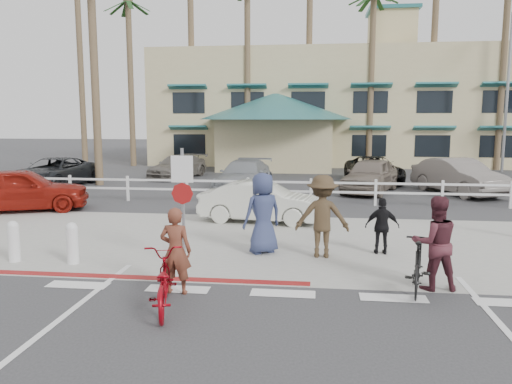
# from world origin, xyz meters

# --- Properties ---
(ground) EXTENTS (140.00, 140.00, 0.00)m
(ground) POSITION_xyz_m (0.00, 0.00, 0.00)
(ground) COLOR #333335
(bike_path) EXTENTS (12.00, 16.00, 0.01)m
(bike_path) POSITION_xyz_m (0.00, -2.00, 0.00)
(bike_path) COLOR #333335
(bike_path) RESTS_ON ground
(sidewalk_plaza) EXTENTS (22.00, 7.00, 0.01)m
(sidewalk_plaza) POSITION_xyz_m (0.00, 4.50, 0.01)
(sidewalk_plaza) COLOR gray
(sidewalk_plaza) RESTS_ON ground
(cross_street) EXTENTS (40.00, 5.00, 0.01)m
(cross_street) POSITION_xyz_m (0.00, 8.50, 0.00)
(cross_street) COLOR #333335
(cross_street) RESTS_ON ground
(parking_lot) EXTENTS (50.00, 16.00, 0.01)m
(parking_lot) POSITION_xyz_m (0.00, 18.00, 0.00)
(parking_lot) COLOR #333335
(parking_lot) RESTS_ON ground
(curb_red) EXTENTS (7.00, 0.25, 0.02)m
(curb_red) POSITION_xyz_m (-3.00, 1.20, 0.01)
(curb_red) COLOR maroon
(curb_red) RESTS_ON ground
(rail_fence) EXTENTS (29.40, 0.16, 1.00)m
(rail_fence) POSITION_xyz_m (0.50, 10.50, 0.50)
(rail_fence) COLOR silver
(rail_fence) RESTS_ON ground
(building) EXTENTS (28.00, 16.00, 11.30)m
(building) POSITION_xyz_m (2.00, 31.00, 5.65)
(building) COLOR #CBBD8B
(building) RESTS_ON ground
(sign_post) EXTENTS (0.50, 0.10, 2.90)m
(sign_post) POSITION_xyz_m (-2.30, 2.20, 1.45)
(sign_post) COLOR gray
(sign_post) RESTS_ON ground
(bollard_0) EXTENTS (0.26, 0.26, 0.95)m
(bollard_0) POSITION_xyz_m (-4.80, 2.00, 0.47)
(bollard_0) COLOR silver
(bollard_0) RESTS_ON ground
(bollard_1) EXTENTS (0.26, 0.26, 0.95)m
(bollard_1) POSITION_xyz_m (-6.20, 2.00, 0.47)
(bollard_1) COLOR silver
(bollard_1) RESTS_ON ground
(streetlight_1) EXTENTS (0.60, 2.00, 9.50)m
(streetlight_1) POSITION_xyz_m (12.00, 24.00, 4.75)
(streetlight_1) COLOR gray
(streetlight_1) RESTS_ON ground
(palm_0) EXTENTS (4.00, 4.00, 15.00)m
(palm_0) POSITION_xyz_m (-16.00, 26.00, 7.50)
(palm_0) COLOR black
(palm_0) RESTS_ON ground
(palm_1) EXTENTS (4.00, 4.00, 13.00)m
(palm_1) POSITION_xyz_m (-12.00, 25.00, 6.50)
(palm_1) COLOR black
(palm_1) RESTS_ON ground
(palm_2) EXTENTS (4.00, 4.00, 16.00)m
(palm_2) POSITION_xyz_m (-8.00, 26.00, 8.00)
(palm_2) COLOR black
(palm_2) RESTS_ON ground
(palm_3) EXTENTS (4.00, 4.00, 14.00)m
(palm_3) POSITION_xyz_m (-4.00, 25.00, 7.00)
(palm_3) COLOR black
(palm_3) RESTS_ON ground
(palm_4) EXTENTS (4.00, 4.00, 15.00)m
(palm_4) POSITION_xyz_m (0.00, 26.00, 7.50)
(palm_4) COLOR black
(palm_4) RESTS_ON ground
(palm_5) EXTENTS (4.00, 4.00, 13.00)m
(palm_5) POSITION_xyz_m (4.00, 25.00, 6.50)
(palm_5) COLOR black
(palm_5) RESTS_ON ground
(palm_6) EXTENTS (4.00, 4.00, 17.00)m
(palm_6) POSITION_xyz_m (8.00, 26.00, 8.50)
(palm_6) COLOR black
(palm_6) RESTS_ON ground
(palm_7) EXTENTS (4.00, 4.00, 14.00)m
(palm_7) POSITION_xyz_m (12.00, 25.00, 7.00)
(palm_7) COLOR black
(palm_7) RESTS_ON ground
(palm_10) EXTENTS (4.00, 4.00, 12.00)m
(palm_10) POSITION_xyz_m (-10.00, 15.00, 6.00)
(palm_10) COLOR black
(palm_10) RESTS_ON ground
(bike_red) EXTENTS (1.10, 1.98, 0.98)m
(bike_red) POSITION_xyz_m (-1.97, -0.42, 0.49)
(bike_red) COLOR maroon
(bike_red) RESTS_ON ground
(rider_red) EXTENTS (0.61, 0.42, 1.63)m
(rider_red) POSITION_xyz_m (-1.97, 0.42, 0.81)
(rider_red) COLOR brown
(rider_red) RESTS_ON ground
(bike_black) EXTENTS (0.86, 1.78, 1.03)m
(bike_black) POSITION_xyz_m (2.50, 1.07, 0.52)
(bike_black) COLOR black
(bike_black) RESTS_ON ground
(rider_black) EXTENTS (0.94, 0.77, 1.80)m
(rider_black) POSITION_xyz_m (2.83, 1.23, 0.90)
(rider_black) COLOR #4D2029
(rider_black) RESTS_ON ground
(pedestrian_a) EXTENTS (1.26, 0.72, 1.94)m
(pedestrian_a) POSITION_xyz_m (0.74, 3.25, 0.97)
(pedestrian_a) COLOR #41311F
(pedestrian_a) RESTS_ON ground
(pedestrian_child) EXTENTS (0.81, 0.36, 1.37)m
(pedestrian_child) POSITION_xyz_m (2.17, 3.66, 0.68)
(pedestrian_child) COLOR black
(pedestrian_child) RESTS_ON ground
(pedestrian_b) EXTENTS (1.14, 1.05, 1.96)m
(pedestrian_b) POSITION_xyz_m (-0.68, 3.42, 0.98)
(pedestrian_b) COLOR navy
(pedestrian_b) RESTS_ON ground
(car_white_sedan) EXTENTS (4.00, 1.77, 1.28)m
(car_white_sedan) POSITION_xyz_m (-1.11, 7.11, 0.64)
(car_white_sedan) COLOR silver
(car_white_sedan) RESTS_ON ground
(car_red_compact) EXTENTS (4.89, 3.36, 1.55)m
(car_red_compact) POSITION_xyz_m (-9.73, 7.96, 0.77)
(car_red_compact) COLOR maroon
(car_red_compact) RESTS_ON ground
(lot_car_0) EXTENTS (2.67, 5.19, 1.40)m
(lot_car_0) POSITION_xyz_m (-11.81, 14.00, 0.70)
(lot_car_0) COLOR black
(lot_car_0) RESTS_ON ground
(lot_car_1) EXTENTS (2.40, 4.97, 1.40)m
(lot_car_1) POSITION_xyz_m (-2.60, 13.61, 0.70)
(lot_car_1) COLOR gray
(lot_car_1) RESTS_ON ground
(lot_car_2) EXTENTS (3.21, 4.80, 1.52)m
(lot_car_2) POSITION_xyz_m (2.96, 14.05, 0.76)
(lot_car_2) COLOR slate
(lot_car_2) RESTS_ON ground
(lot_car_3) EXTENTS (3.39, 4.94, 1.54)m
(lot_car_3) POSITION_xyz_m (6.68, 13.93, 0.77)
(lot_car_3) COLOR slate
(lot_car_3) RESTS_ON ground
(lot_car_4) EXTENTS (2.90, 4.63, 1.25)m
(lot_car_4) POSITION_xyz_m (-7.00, 18.39, 0.63)
(lot_car_4) COLOR #625D56
(lot_car_4) RESTS_ON ground
(lot_car_5) EXTENTS (2.92, 5.04, 1.32)m
(lot_car_5) POSITION_xyz_m (3.52, 17.65, 0.66)
(lot_car_5) COLOR black
(lot_car_5) RESTS_ON ground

